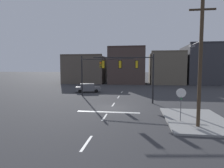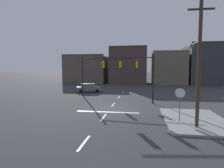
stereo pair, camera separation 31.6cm
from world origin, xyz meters
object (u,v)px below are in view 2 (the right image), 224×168
(signal_mast_near_side, at_px, (133,69))
(stop_sign, at_px, (180,97))
(signal_mast_far_side, at_px, (97,69))
(car_lot_nearside, at_px, (89,88))
(utility_pole, at_px, (199,55))

(signal_mast_near_side, relative_size, stop_sign, 2.65)
(signal_mast_far_side, height_order, stop_sign, signal_mast_far_side)
(signal_mast_far_side, distance_m, car_lot_nearside, 6.49)
(signal_mast_near_side, xyz_separation_m, signal_mast_far_side, (-5.78, 5.24, 0.00))
(stop_sign, relative_size, car_lot_nearside, 0.60)
(signal_mast_near_side, distance_m, car_lot_nearside, 13.57)
(signal_mast_far_side, bearing_deg, signal_mast_near_side, -42.18)
(stop_sign, bearing_deg, signal_mast_near_side, 117.35)
(utility_pole, bearing_deg, signal_mast_near_side, 119.19)
(car_lot_nearside, distance_m, utility_pole, 23.82)
(signal_mast_far_side, relative_size, utility_pole, 0.84)
(signal_mast_near_side, xyz_separation_m, stop_sign, (4.10, -7.93, -2.23))
(car_lot_nearside, bearing_deg, signal_mast_far_side, -59.48)
(signal_mast_near_side, bearing_deg, signal_mast_far_side, 137.82)
(signal_mast_near_side, xyz_separation_m, car_lot_nearside, (-8.55, 9.94, -3.52))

